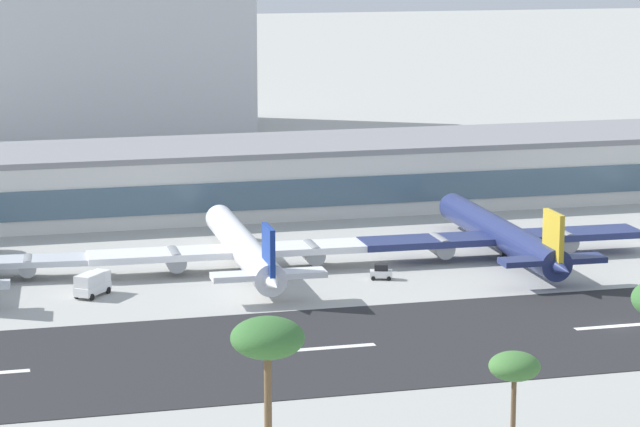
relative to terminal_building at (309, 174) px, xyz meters
The scene contains 12 objects.
ground_plane 90.90m from the terminal_building, 79.14° to the right, with size 1400.00×1400.00×0.00m, color #A8A8A3.
runway_strip 90.85m from the terminal_building, 79.13° to the right, with size 800.00×35.65×0.08m, color #262628.
runway_centreline_dash_3 91.66m from the terminal_building, 103.25° to the right, with size 12.00×1.20×0.01m, color white.
runway_centreline_dash_4 90.87m from the terminal_building, 79.07° to the right, with size 12.00×1.20×0.01m, color white.
terminal_building is the anchor object (origin of this frame).
distant_hotel_block 122.07m from the terminal_building, 108.97° to the left, with size 103.01×33.38×47.43m, color #BCBCC1.
airliner_navy_tail_gate_1 52.67m from the terminal_building, 114.80° to the right, with size 45.56×50.20×10.47m.
airliner_gold_tail_gate_2 52.37m from the terminal_building, 70.14° to the right, with size 44.25×51.78×10.80m.
service_box_truck_0 72.18m from the terminal_building, 128.77° to the right, with size 5.61×6.19×3.25m.
service_baggage_tug_2 57.43m from the terminal_building, 94.22° to the right, with size 3.53×2.64×2.20m.
palm_tree_0 135.45m from the terminal_building, 106.11° to the right, with size 6.60×6.60×15.60m.
palm_tree_3 131.72m from the terminal_building, 96.32° to the right, with size 4.80×4.80×10.97m.
Camera 1 is at (-82.11, -161.46, 48.95)m, focal length 81.86 mm.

